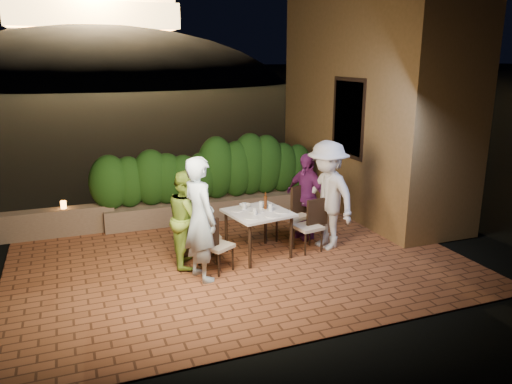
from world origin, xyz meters
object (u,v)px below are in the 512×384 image
bowl (245,206)px  diner_green (187,218)px  beer_bottle (265,201)px  chair_left_front (218,245)px  chair_right_front (308,226)px  diner_white (327,195)px  parapet_lamp (63,205)px  dining_table (258,233)px  chair_right_back (292,215)px  diner_purple (306,196)px  diner_blue (200,219)px  chair_left_back (206,234)px

bowl → diner_green: diner_green is taller
beer_bottle → diner_green: size_ratio=0.19×
chair_left_front → beer_bottle: bearing=-5.4°
beer_bottle → chair_right_front: beer_bottle is taller
diner_white → parapet_lamp: 4.73m
diner_green → diner_white: bearing=-81.0°
dining_table → parapet_lamp: size_ratio=6.65×
diner_white → diner_green: bearing=-106.3°
dining_table → parapet_lamp: bearing=143.6°
diner_green → chair_right_back: bearing=-68.8°
diner_green → diner_purple: size_ratio=0.97×
beer_bottle → diner_white: diner_white is taller
diner_green → bowl: bearing=-63.8°
bowl → diner_blue: bearing=-139.4°
chair_left_front → dining_table: bearing=-6.4°
dining_table → beer_bottle: bearing=30.2°
diner_blue → diner_green: (-0.05, 0.58, -0.16)m
chair_left_front → chair_right_front: (1.64, 0.26, 0.01)m
chair_right_back → diner_green: (-1.92, -0.31, 0.26)m
diner_white → parapet_lamp: size_ratio=13.13×
beer_bottle → parapet_lamp: (-3.11, 2.08, -0.32)m
beer_bottle → bowl: 0.37m
chair_left_back → diner_blue: 0.82m
diner_purple → diner_blue: bearing=-85.7°
diner_purple → diner_green: bearing=-99.5°
dining_table → chair_left_front: (-0.80, -0.37, 0.05)m
chair_left_front → diner_white: 2.09m
beer_bottle → chair_left_back: (-1.02, 0.01, -0.45)m
chair_right_front → diner_green: (-2.00, 0.16, 0.31)m
dining_table → chair_right_back: (0.77, 0.36, 0.12)m
diner_blue → bowl: bearing=-65.2°
chair_left_front → diner_purple: (1.89, 0.84, 0.35)m
chair_right_front → chair_right_back: bearing=-90.7°
chair_left_back → chair_right_front: (1.70, -0.21, -0.00)m
bowl → diner_white: 1.38m
diner_green → parapet_lamp: bearing=52.3°
diner_blue → beer_bottle: bearing=-79.5°
beer_bottle → chair_right_front: bearing=-16.5°
diner_green → diner_purple: 2.28m
chair_left_back → diner_blue: (-0.24, -0.63, 0.48)m
chair_left_front → chair_left_back: size_ratio=0.97×
chair_right_front → diner_purple: bearing=-122.4°
chair_right_back → diner_purple: size_ratio=0.64×
beer_bottle → chair_left_back: beer_bottle is taller
beer_bottle → chair_left_front: bearing=-154.4°
dining_table → diner_white: diner_white is taller
chair_left_back → diner_blue: size_ratio=0.48×
parapet_lamp → diner_green: bearing=-49.8°
beer_bottle → diner_purple: diner_purple is taller
dining_table → diner_green: bearing=177.4°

